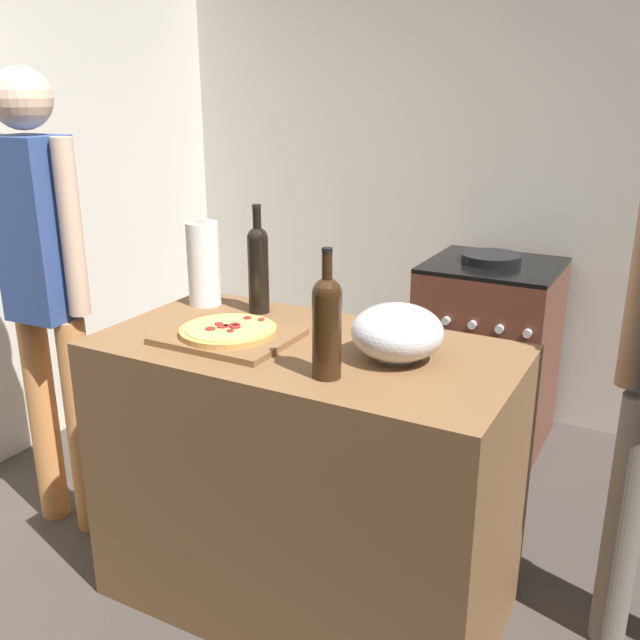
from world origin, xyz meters
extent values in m
cube|color=#3F3833|center=(0.00, 1.27, -0.01)|extent=(4.16, 3.14, 0.02)
cube|color=silver|center=(0.00, 2.59, 1.30)|extent=(4.16, 0.10, 2.60)
cube|color=silver|center=(-1.83, 1.27, 1.30)|extent=(0.10, 3.14, 2.60)
cube|color=brown|center=(-0.07, 0.76, 0.46)|extent=(1.30, 0.68, 0.93)
cube|color=brown|center=(-0.30, 0.69, 0.94)|extent=(0.40, 0.32, 0.02)
cylinder|color=tan|center=(-0.30, 0.69, 0.96)|extent=(0.30, 0.30, 0.02)
cylinder|color=#EAC660|center=(-0.30, 0.69, 0.97)|extent=(0.27, 0.27, 0.00)
cylinder|color=maroon|center=(-0.28, 0.69, 0.97)|extent=(0.03, 0.03, 0.01)
cylinder|color=maroon|center=(-0.30, 0.69, 0.97)|extent=(0.02, 0.02, 0.01)
cylinder|color=maroon|center=(-0.24, 0.79, 0.97)|extent=(0.02, 0.02, 0.01)
cylinder|color=maroon|center=(-0.34, 0.69, 0.97)|extent=(0.03, 0.03, 0.01)
cylinder|color=maroon|center=(-0.29, 0.71, 0.97)|extent=(0.03, 0.03, 0.01)
cylinder|color=maroon|center=(-0.27, 0.65, 0.97)|extent=(0.02, 0.02, 0.01)
cylinder|color=maroon|center=(-0.31, 0.68, 0.97)|extent=(0.03, 0.03, 0.01)
cylinder|color=maroon|center=(-0.33, 0.64, 0.97)|extent=(0.03, 0.03, 0.01)
cylinder|color=maroon|center=(-0.29, 0.78, 0.97)|extent=(0.03, 0.03, 0.01)
cylinder|color=#B2B2B7|center=(0.23, 0.78, 0.93)|extent=(0.11, 0.11, 0.01)
ellipsoid|color=silver|center=(0.23, 0.78, 1.01)|extent=(0.27, 0.27, 0.16)
cylinder|color=white|center=(-0.59, 0.96, 1.08)|extent=(0.12, 0.12, 0.30)
cylinder|color=#997551|center=(-0.59, 0.96, 1.08)|extent=(0.03, 0.03, 0.30)
cylinder|color=black|center=(-0.37, 0.97, 1.06)|extent=(0.07, 0.07, 0.26)
sphere|color=black|center=(-0.37, 0.97, 1.19)|extent=(0.07, 0.07, 0.07)
cylinder|color=black|center=(-0.37, 0.97, 1.25)|extent=(0.03, 0.03, 0.08)
cylinder|color=black|center=(-0.37, 0.97, 1.30)|extent=(0.03, 0.03, 0.01)
cylinder|color=#331E0F|center=(0.11, 0.57, 1.05)|extent=(0.08, 0.08, 0.24)
sphere|color=#331E0F|center=(0.11, 0.57, 1.17)|extent=(0.08, 0.08, 0.08)
cylinder|color=#331E0F|center=(0.11, 0.57, 1.23)|extent=(0.03, 0.03, 0.08)
cylinder|color=black|center=(0.11, 0.57, 1.28)|extent=(0.03, 0.03, 0.01)
cube|color=brown|center=(0.14, 2.19, 0.44)|extent=(0.60, 0.58, 0.88)
cube|color=black|center=(0.14, 2.19, 0.89)|extent=(0.60, 0.58, 0.02)
cylinder|color=silver|center=(-0.10, 1.89, 0.69)|extent=(0.04, 0.02, 0.04)
cylinder|color=silver|center=(0.02, 1.89, 0.69)|extent=(0.04, 0.02, 0.04)
cylinder|color=silver|center=(0.14, 1.89, 0.69)|extent=(0.04, 0.02, 0.04)
cylinder|color=silver|center=(0.26, 1.89, 0.69)|extent=(0.04, 0.02, 0.04)
cylinder|color=silver|center=(0.37, 1.89, 0.69)|extent=(0.04, 0.02, 0.04)
cylinder|color=black|center=(0.12, 2.20, 0.92)|extent=(0.27, 0.27, 0.04)
cylinder|color=#D88C4C|center=(-1.22, 0.70, 0.43)|extent=(0.11, 0.11, 0.87)
cylinder|color=#D88C4C|center=(-1.03, 0.71, 0.43)|extent=(0.11, 0.11, 0.87)
cube|color=#334C8C|center=(-1.13, 0.71, 1.20)|extent=(0.24, 0.21, 0.65)
cylinder|color=beige|center=(-1.28, 0.70, 1.21)|extent=(0.08, 0.08, 0.62)
cylinder|color=beige|center=(-0.97, 0.71, 1.21)|extent=(0.08, 0.08, 0.62)
sphere|color=beige|center=(-1.13, 0.71, 1.64)|extent=(0.21, 0.21, 0.21)
cylinder|color=slate|center=(0.88, 1.04, 0.42)|extent=(0.11, 0.11, 0.84)
camera|label=1|loc=(0.93, -1.00, 1.68)|focal=39.62mm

